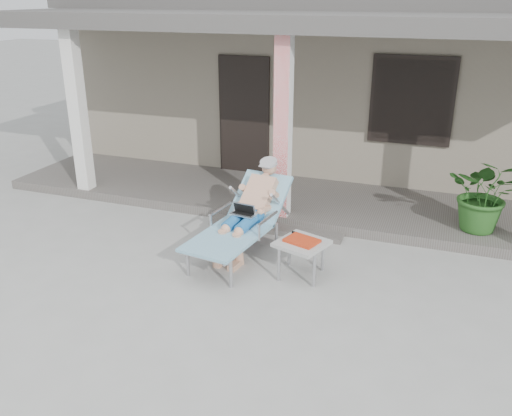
% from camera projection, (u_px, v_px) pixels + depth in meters
% --- Properties ---
extents(ground, '(60.00, 60.00, 0.00)m').
position_uv_depth(ground, '(226.00, 291.00, 6.36)').
color(ground, '#9E9E99').
rests_on(ground, ground).
extents(house, '(10.40, 5.40, 3.30)m').
position_uv_depth(house, '(345.00, 75.00, 11.42)').
color(house, gray).
rests_on(house, ground).
extents(porch_deck, '(10.00, 2.00, 0.15)m').
position_uv_depth(porch_deck, '(297.00, 200.00, 8.95)').
color(porch_deck, '#605B56').
rests_on(porch_deck, ground).
extents(porch_overhang, '(10.00, 2.30, 2.85)m').
position_uv_depth(porch_overhang, '(301.00, 28.00, 7.90)').
color(porch_overhang, silver).
rests_on(porch_overhang, porch_deck).
extents(porch_step, '(2.00, 0.30, 0.07)m').
position_uv_depth(porch_step, '(275.00, 229.00, 7.96)').
color(porch_step, '#605B56').
rests_on(porch_step, ground).
extents(lounger, '(0.96, 1.95, 1.23)m').
position_uv_depth(lounger, '(246.00, 199.00, 7.06)').
color(lounger, '#B7B7BC').
rests_on(lounger, ground).
extents(side_table, '(0.69, 0.69, 0.49)m').
position_uv_depth(side_table, '(302.00, 245.00, 6.56)').
color(side_table, '#A5A5A0').
rests_on(side_table, ground).
extents(potted_palm, '(1.08, 0.97, 1.08)m').
position_uv_depth(potted_palm, '(486.00, 194.00, 7.44)').
color(potted_palm, '#26591E').
rests_on(potted_palm, porch_deck).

